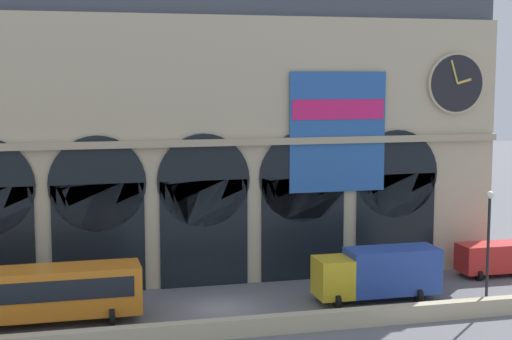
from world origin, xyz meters
TOP-DOWN VIEW (x-y plane):
  - ground_plane at (0.00, 0.00)m, footprint 200.00×200.00m
  - quay_parapet_wall at (0.00, -4.98)m, footprint 90.00×0.70m
  - station_building at (0.04, 7.01)m, footprint 40.57×4.42m
  - bus_midwest at (-10.11, -0.58)m, footprint 11.00×3.25m
  - box_truck_mideast at (9.44, -0.73)m, footprint 7.50×2.91m
  - van_east at (19.42, 2.67)m, footprint 5.20×2.48m
  - street_lamp_quayside at (14.59, -4.18)m, footprint 0.44×0.44m

SIDE VIEW (x-z plane):
  - ground_plane at x=0.00m, z-range 0.00..0.00m
  - quay_parapet_wall at x=0.00m, z-range 0.00..0.96m
  - van_east at x=19.42m, z-range 0.15..2.35m
  - box_truck_mideast at x=9.44m, z-range 0.14..3.26m
  - bus_midwest at x=-10.11m, z-range 0.23..3.33m
  - street_lamp_quayside at x=14.59m, z-range 0.96..7.86m
  - station_building at x=0.04m, z-range -0.41..21.47m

